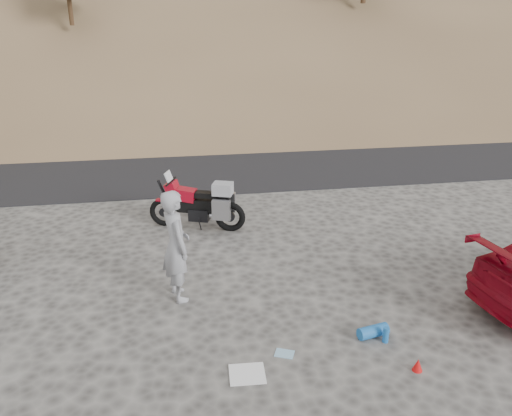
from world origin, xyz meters
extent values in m
plane|color=#3F3D3A|center=(0.00, 0.00, 0.00)|extent=(140.00, 140.00, 0.00)
cube|color=black|center=(0.00, 9.00, 0.00)|extent=(120.00, 7.00, 0.05)
cylinder|color=#3A2615|center=(-4.00, 14.00, 4.90)|extent=(0.17, 0.17, 1.40)
torus|color=black|center=(-0.73, 3.64, 0.33)|extent=(0.67, 0.33, 0.67)
cylinder|color=black|center=(-0.73, 3.64, 0.33)|extent=(0.21, 0.12, 0.20)
torus|color=black|center=(0.75, 3.12, 0.33)|extent=(0.71, 0.37, 0.71)
cylinder|color=black|center=(0.75, 3.12, 0.33)|extent=(0.24, 0.15, 0.22)
cylinder|color=black|center=(-0.65, 3.61, 0.71)|extent=(0.38, 0.18, 0.82)
cylinder|color=black|center=(-0.52, 3.56, 1.09)|extent=(0.25, 0.61, 0.04)
cube|color=black|center=(-0.01, 3.39, 0.56)|extent=(1.22, 0.63, 0.30)
cube|color=black|center=(0.08, 3.35, 0.35)|extent=(0.53, 0.44, 0.28)
cube|color=maroon|center=(-0.23, 3.46, 0.81)|extent=(0.60, 0.46, 0.31)
cube|color=maroon|center=(-0.49, 3.55, 0.93)|extent=(0.40, 0.42, 0.36)
cube|color=silver|center=(-0.56, 3.58, 1.19)|extent=(0.21, 0.32, 0.26)
cube|color=black|center=(0.23, 3.30, 0.83)|extent=(0.60, 0.39, 0.12)
cube|color=black|center=(0.59, 3.18, 0.79)|extent=(0.39, 0.29, 0.10)
cube|color=#AAA9AE|center=(0.54, 2.91, 0.59)|extent=(0.42, 0.25, 0.45)
cube|color=#AAA9AE|center=(0.71, 3.41, 0.59)|extent=(0.42, 0.25, 0.45)
cube|color=gray|center=(0.61, 3.17, 0.99)|extent=(0.51, 0.46, 0.26)
cube|color=maroon|center=(-0.73, 3.64, 0.64)|extent=(0.33, 0.21, 0.04)
cylinder|color=black|center=(0.07, 3.16, 0.18)|extent=(0.09, 0.21, 0.37)
cylinder|color=#AAA9AE|center=(0.51, 3.05, 0.40)|extent=(0.46, 0.24, 0.13)
imported|color=gray|center=(-0.46, 0.43, 0.00)|extent=(0.65, 0.81, 1.95)
cube|color=white|center=(0.41, -1.76, 0.01)|extent=(0.51, 0.46, 0.02)
cylinder|color=#1C60AA|center=(2.42, -1.23, 0.10)|extent=(0.51, 0.29, 0.19)
cylinder|color=#1C60AA|center=(2.56, -1.38, 0.12)|extent=(0.11, 0.11, 0.25)
cone|color=red|center=(2.74, -2.06, 0.09)|extent=(0.18, 0.18, 0.18)
cube|color=#83B0CB|center=(1.01, -1.41, 0.01)|extent=(0.33, 0.29, 0.01)
camera|label=1|loc=(-0.37, -7.22, 4.57)|focal=35.00mm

